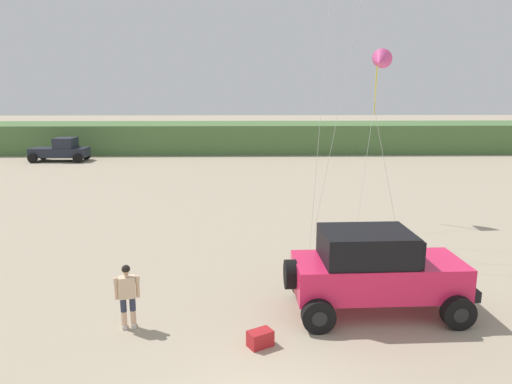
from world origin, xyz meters
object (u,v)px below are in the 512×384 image
(jeep, at_px, (375,269))
(person_watching, at_px, (127,293))
(distant_pickup, at_px, (61,150))
(cooler_box, at_px, (260,338))
(kite_green_box, at_px, (380,61))

(jeep, distance_m, person_watching, 6.39)
(person_watching, relative_size, distant_pickup, 0.36)
(cooler_box, bearing_deg, jeep, -0.98)
(cooler_box, bearing_deg, distant_pickup, 87.84)
(person_watching, distance_m, distant_pickup, 31.81)
(jeep, relative_size, cooler_box, 8.73)
(cooler_box, relative_size, kite_green_box, 0.07)
(cooler_box, relative_size, distant_pickup, 0.12)
(kite_green_box, bearing_deg, cooler_box, -115.95)
(jeep, height_order, kite_green_box, kite_green_box)
(person_watching, bearing_deg, kite_green_box, 50.29)
(distant_pickup, bearing_deg, cooler_box, -62.35)
(person_watching, xyz_separation_m, kite_green_box, (8.96, 10.79, 6.16))
(jeep, bearing_deg, kite_green_box, 75.37)
(jeep, xyz_separation_m, person_watching, (-6.34, -0.76, -0.26))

